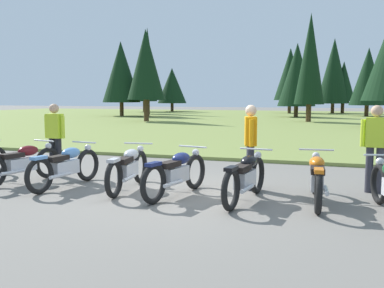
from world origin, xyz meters
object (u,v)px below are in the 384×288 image
motorcycle_orange (317,178)px  rider_checking_bike (250,142)px  motorcycle_black (246,177)px  motorcycle_silver (128,168)px  motorcycle_maroon (22,163)px  rider_with_back_turned (55,135)px  motorcycle_sky_blue (66,166)px  motorcycle_navy (176,172)px  rider_near_row_end (376,143)px

motorcycle_orange → rider_checking_bike: bearing=150.5°
motorcycle_black → rider_checking_bike: rider_checking_bike is taller
motorcycle_silver → motorcycle_black: (2.37, -0.19, 0.00)m
motorcycle_orange → motorcycle_black: bearing=-168.0°
motorcycle_maroon → rider_with_back_turned: rider_with_back_turned is taller
motorcycle_black → motorcycle_orange: same height
rider_checking_bike → rider_with_back_turned: size_ratio=1.00×
motorcycle_sky_blue → rider_with_back_turned: 1.48m
motorcycle_sky_blue → motorcycle_orange: 4.89m
motorcycle_maroon → rider_with_back_turned: (0.12, 0.98, 0.51)m
motorcycle_navy → rider_near_row_end: size_ratio=1.24×
motorcycle_silver → rider_near_row_end: bearing=15.4°
motorcycle_sky_blue → rider_near_row_end: (5.89, 1.42, 0.51)m
motorcycle_maroon → rider_checking_bike: rider_checking_bike is taller
motorcycle_navy → rider_near_row_end: (3.48, 1.44, 0.51)m
motorcycle_navy → motorcycle_black: (1.29, -0.01, 0.00)m
motorcycle_navy → rider_with_back_turned: 3.56m
motorcycle_sky_blue → rider_near_row_end: rider_near_row_end is taller
motorcycle_black → rider_near_row_end: rider_near_row_end is taller
motorcycle_sky_blue → motorcycle_black: (3.70, -0.02, 0.00)m
motorcycle_silver → motorcycle_maroon: bearing=-176.4°
motorcycle_maroon → motorcycle_sky_blue: bearing=-0.9°
motorcycle_sky_blue → motorcycle_black: size_ratio=1.00×
motorcycle_sky_blue → rider_checking_bike: (3.59, 0.96, 0.51)m
motorcycle_silver → motorcycle_navy: same height
motorcycle_silver → motorcycle_navy: bearing=-9.7°
motorcycle_navy → motorcycle_silver: bearing=170.3°
motorcycle_maroon → motorcycle_orange: 5.98m
motorcycle_orange → motorcycle_navy: bearing=-174.4°
motorcycle_black → rider_checking_bike: size_ratio=1.25×
motorcycle_sky_blue → motorcycle_navy: 2.40m
motorcycle_silver → rider_checking_bike: rider_checking_bike is taller
motorcycle_navy → rider_checking_bike: (1.19, 0.98, 0.51)m
motorcycle_silver → rider_near_row_end: size_ratio=1.26×
motorcycle_navy → rider_with_back_turned: bearing=163.3°
motorcycle_sky_blue → rider_checking_bike: size_ratio=1.26×
motorcycle_orange → rider_near_row_end: rider_near_row_end is taller
motorcycle_navy → rider_near_row_end: rider_near_row_end is taller
motorcycle_silver → motorcycle_orange: same height
motorcycle_black → rider_with_back_turned: rider_with_back_turned is taller
motorcycle_black → motorcycle_orange: bearing=12.0°
motorcycle_sky_blue → rider_with_back_turned: bearing=134.3°
motorcycle_silver → motorcycle_navy: size_ratio=1.01×
motorcycle_maroon → motorcycle_orange: same height
motorcycle_silver → rider_with_back_turned: rider_with_back_turned is taller
motorcycle_sky_blue → motorcycle_orange: same height
motorcycle_maroon → motorcycle_sky_blue: (1.10, -0.02, 0.00)m
motorcycle_navy → motorcycle_black: 1.29m
motorcycle_sky_blue → motorcycle_silver: bearing=7.3°
motorcycle_silver → rider_checking_bike: size_ratio=1.26×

